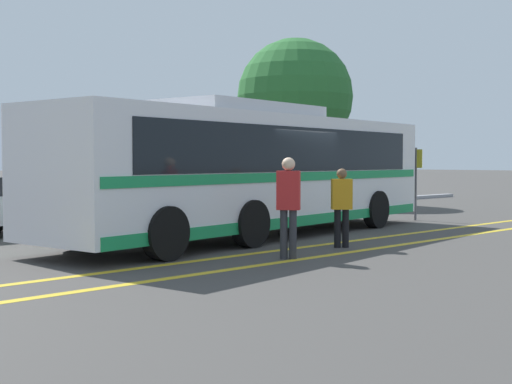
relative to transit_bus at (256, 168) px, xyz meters
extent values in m
plane|color=#423F3D|center=(0.45, -0.28, -1.63)|extent=(220.00, 220.00, 0.00)
cube|color=gold|center=(0.01, -2.20, -1.63)|extent=(31.87, 0.20, 0.01)
cube|color=gold|center=(0.01, -3.38, -1.63)|extent=(31.87, 0.20, 0.01)
cube|color=#99999E|center=(0.01, 6.52, -1.56)|extent=(39.87, 0.36, 0.15)
cube|color=silver|center=(0.01, 0.00, -0.04)|extent=(12.11, 4.19, 2.54)
cube|color=black|center=(0.01, 0.00, 0.44)|extent=(10.47, 4.00, 1.00)
cube|color=#198C4C|center=(0.01, 0.00, -0.18)|extent=(11.88, 4.20, 0.20)
cube|color=#198C4C|center=(0.01, 0.00, -1.19)|extent=(11.88, 4.19, 0.24)
cube|color=black|center=(5.91, 0.82, 0.02)|extent=(0.35, 2.26, 1.85)
cube|color=black|center=(5.91, 0.82, 1.08)|extent=(0.29, 1.80, 0.24)
cube|color=silver|center=(-0.58, -0.08, 1.36)|extent=(4.40, 2.62, 0.27)
cube|color=black|center=(6.19, 0.86, -1.08)|extent=(0.31, 1.92, 0.04)
cube|color=black|center=(6.19, 0.86, -1.28)|extent=(0.31, 1.92, 0.04)
cylinder|color=black|center=(3.49, 1.74, -1.13)|extent=(1.03, 0.42, 1.00)
cylinder|color=black|center=(3.83, -0.72, -1.13)|extent=(1.03, 0.42, 1.00)
cylinder|color=black|center=(-1.92, 0.98, -1.13)|extent=(1.03, 0.42, 1.00)
cylinder|color=black|center=(-1.58, -1.47, -1.13)|extent=(1.03, 0.42, 1.00)
cylinder|color=black|center=(-4.39, 0.64, -1.13)|extent=(1.03, 0.42, 1.00)
cylinder|color=black|center=(-4.05, -1.82, -1.13)|extent=(1.03, 0.42, 1.00)
cylinder|color=black|center=(-3.86, 3.78, -1.33)|extent=(0.60, 0.22, 0.60)
cube|color=#335B33|center=(1.16, 4.56, -1.06)|extent=(4.94, 1.98, 0.54)
cube|color=black|center=(1.04, 4.56, -0.49)|extent=(2.10, 1.68, 0.60)
cylinder|color=black|center=(2.70, 5.40, -1.33)|extent=(0.61, 0.22, 0.60)
cylinder|color=black|center=(2.65, 3.64, -1.33)|extent=(0.61, 0.22, 0.60)
cylinder|color=black|center=(-0.34, 5.48, -1.33)|extent=(0.61, 0.22, 0.60)
cylinder|color=black|center=(-0.38, 3.72, -1.33)|extent=(0.61, 0.22, 0.60)
cube|color=olive|center=(7.34, 4.71, -1.04)|extent=(4.48, 1.82, 0.58)
cube|color=black|center=(7.45, 4.71, -0.50)|extent=(1.90, 1.57, 0.48)
cylinder|color=black|center=(5.97, 3.86, -1.33)|extent=(0.60, 0.21, 0.60)
cylinder|color=black|center=(5.94, 5.52, -1.33)|extent=(0.60, 0.21, 0.60)
cylinder|color=black|center=(8.73, 3.90, -1.33)|extent=(0.60, 0.21, 0.60)
cylinder|color=black|center=(8.71, 5.56, -1.33)|extent=(0.60, 0.21, 0.60)
cylinder|color=#2D2D33|center=(-2.31, -3.11, -1.18)|extent=(0.14, 0.14, 0.91)
cylinder|color=#2D2D33|center=(-2.21, -3.25, -1.18)|extent=(0.14, 0.14, 0.91)
cube|color=red|center=(-2.26, -3.18, -0.36)|extent=(0.42, 0.47, 0.72)
sphere|color=beige|center=(-2.26, -3.18, 0.12)|extent=(0.25, 0.25, 0.25)
cylinder|color=black|center=(-0.29, -2.73, -1.23)|extent=(0.14, 0.14, 0.80)
cylinder|color=black|center=(-0.16, -2.84, -1.23)|extent=(0.14, 0.14, 0.80)
cube|color=orange|center=(-0.22, -2.79, -0.51)|extent=(0.46, 0.44, 0.63)
sphere|color=brown|center=(-0.22, -2.79, -0.09)|extent=(0.22, 0.22, 0.22)
cylinder|color=#59595E|center=(6.70, -0.08, -0.53)|extent=(0.07, 0.07, 2.20)
cube|color=yellow|center=(6.70, -0.08, 0.24)|extent=(0.08, 0.40, 0.56)
cylinder|color=#513823|center=(10.14, 8.03, -0.30)|extent=(0.28, 0.28, 2.67)
sphere|color=#28662D|center=(10.14, 8.03, 2.84)|extent=(4.82, 4.82, 4.82)
camera|label=1|loc=(-11.83, -12.12, 0.19)|focal=50.00mm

